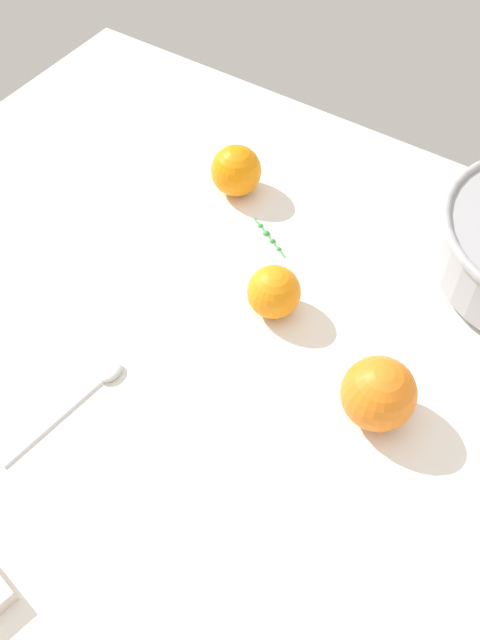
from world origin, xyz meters
TOP-DOWN VIEW (x-y plane):
  - ground_plane at (0.00, 0.00)cm, footprint 124.04×94.03cm
  - loose_orange_1 at (-19.81, 24.66)cm, footprint 6.95×6.95cm
  - loose_orange_2 at (-4.40, 9.43)cm, footprint 6.43×6.43cm
  - loose_orange_3 at (12.28, 3.12)cm, footprint 8.04×8.04cm
  - spoon at (-15.28, -12.62)cm, footprint 3.50×16.74cm
  - herb_sprig_0 at (-11.24, 19.47)cm, footprint 7.25×4.05cm

SIDE VIEW (x-z plane):
  - ground_plane at x=0.00cm, z-range -3.00..0.00cm
  - herb_sprig_0 at x=-11.24cm, z-range -0.23..0.76cm
  - spoon at x=-15.28cm, z-range -0.07..0.93cm
  - loose_orange_2 at x=-4.40cm, z-range 0.00..6.43cm
  - loose_orange_1 at x=-19.81cm, z-range 0.00..6.95cm
  - loose_orange_3 at x=12.28cm, z-range 0.00..8.04cm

